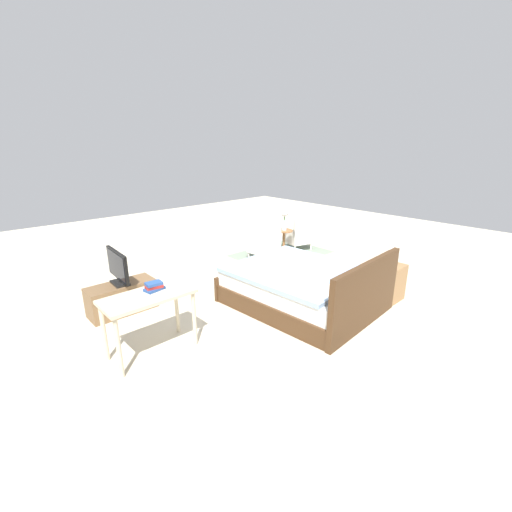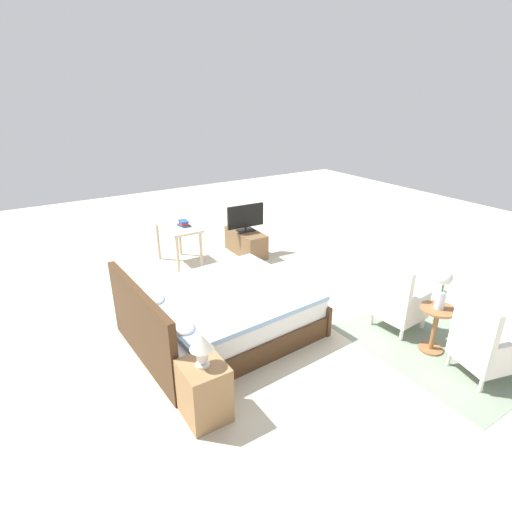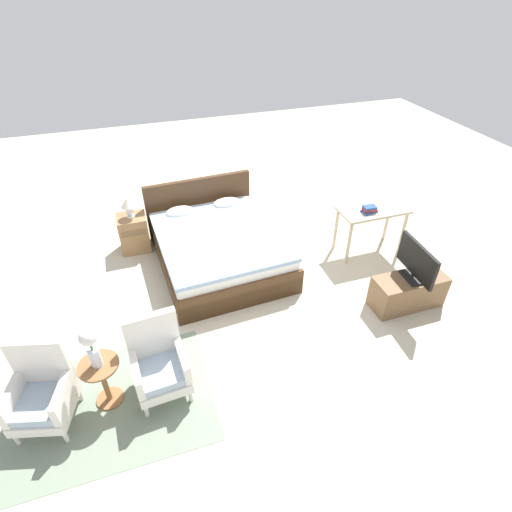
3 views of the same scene
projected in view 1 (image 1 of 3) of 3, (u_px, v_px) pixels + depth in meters
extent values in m
plane|color=beige|center=(256.00, 288.00, 6.01)|extent=(16.00, 16.00, 0.00)
cube|color=gray|center=(281.00, 254.00, 7.90)|extent=(2.10, 1.50, 0.01)
cube|color=#472D19|center=(302.00, 296.00, 5.36)|extent=(1.84, 2.26, 0.28)
cube|color=white|center=(302.00, 281.00, 5.28)|extent=(1.77, 2.17, 0.24)
cube|color=#93B2D6|center=(298.00, 270.00, 5.29)|extent=(1.81, 2.00, 0.06)
cube|color=#472D19|center=(366.00, 296.00, 4.57)|extent=(1.76, 0.18, 0.96)
cube|color=#472D19|center=(254.00, 276.00, 6.04)|extent=(1.76, 0.16, 0.40)
ellipsoid|color=white|center=(361.00, 275.00, 4.99)|extent=(0.46, 0.31, 0.14)
ellipsoid|color=white|center=(332.00, 291.00, 4.46)|extent=(0.46, 0.31, 0.14)
cylinder|color=white|center=(300.00, 242.00, 8.54)|extent=(0.04, 0.04, 0.16)
cylinder|color=white|center=(284.00, 244.00, 8.34)|extent=(0.04, 0.04, 0.16)
cylinder|color=white|center=(311.00, 246.00, 8.16)|extent=(0.04, 0.04, 0.16)
cylinder|color=white|center=(295.00, 249.00, 7.95)|extent=(0.04, 0.04, 0.16)
cube|color=white|center=(298.00, 240.00, 8.20)|extent=(0.66, 0.66, 0.12)
cube|color=#A3B7CC|center=(298.00, 235.00, 8.17)|extent=(0.61, 0.61, 0.10)
cube|color=white|center=(304.00, 226.00, 7.89)|extent=(0.54, 0.22, 0.64)
cube|color=white|center=(306.00, 231.00, 8.25)|extent=(0.20, 0.51, 0.26)
cube|color=white|center=(290.00, 233.00, 8.04)|extent=(0.20, 0.51, 0.26)
cylinder|color=white|center=(263.00, 251.00, 7.82)|extent=(0.04, 0.04, 0.16)
cylinder|color=white|center=(249.00, 255.00, 7.50)|extent=(0.04, 0.04, 0.16)
cylinder|color=white|center=(278.00, 255.00, 7.52)|extent=(0.04, 0.04, 0.16)
cylinder|color=white|center=(264.00, 260.00, 7.20)|extent=(0.04, 0.04, 0.16)
cube|color=white|center=(264.00, 249.00, 7.47)|extent=(0.58, 0.58, 0.12)
cube|color=#A3B7CC|center=(264.00, 244.00, 7.43)|extent=(0.53, 0.53, 0.10)
cube|color=white|center=(272.00, 234.00, 7.20)|extent=(0.54, 0.12, 0.64)
cube|color=white|center=(271.00, 239.00, 7.57)|extent=(0.11, 0.52, 0.26)
cube|color=white|center=(256.00, 243.00, 7.24)|extent=(0.11, 0.52, 0.26)
cylinder|color=#936038|center=(283.00, 254.00, 7.85)|extent=(0.28, 0.28, 0.03)
cylinder|color=#936038|center=(284.00, 242.00, 7.77)|extent=(0.06, 0.06, 0.53)
cylinder|color=#936038|center=(284.00, 231.00, 7.68)|extent=(0.40, 0.40, 0.02)
cylinder|color=silver|center=(284.00, 225.00, 7.64)|extent=(0.11, 0.11, 0.22)
cylinder|color=#477538|center=(284.00, 218.00, 7.59)|extent=(0.02, 0.02, 0.10)
sphere|color=silver|center=(285.00, 213.00, 7.55)|extent=(0.17, 0.17, 0.17)
cube|color=#997047|center=(388.00, 282.00, 5.51)|extent=(0.44, 0.40, 0.59)
cube|color=brown|center=(377.00, 272.00, 5.61)|extent=(0.37, 0.01, 0.09)
cylinder|color=silver|center=(391.00, 264.00, 5.41)|extent=(0.13, 0.13, 0.02)
ellipsoid|color=silver|center=(391.00, 259.00, 5.39)|extent=(0.11, 0.11, 0.16)
cone|color=silver|center=(393.00, 249.00, 5.34)|extent=(0.22, 0.22, 0.15)
cube|color=brown|center=(122.00, 298.00, 5.10)|extent=(0.96, 0.40, 0.45)
cube|color=black|center=(120.00, 283.00, 5.03)|extent=(0.22, 0.33, 0.03)
cylinder|color=black|center=(120.00, 280.00, 5.01)|extent=(0.04, 0.04, 0.05)
cube|color=black|center=(118.00, 265.00, 4.94)|extent=(0.08, 0.74, 0.43)
cube|color=black|center=(116.00, 265.00, 4.92)|extent=(0.04, 0.69, 0.38)
cylinder|color=beige|center=(177.00, 307.00, 4.51)|extent=(0.05, 0.05, 0.72)
cylinder|color=beige|center=(104.00, 333.00, 3.90)|extent=(0.05, 0.05, 0.72)
cylinder|color=beige|center=(194.00, 319.00, 4.22)|extent=(0.05, 0.05, 0.72)
cylinder|color=beige|center=(119.00, 348.00, 3.61)|extent=(0.05, 0.05, 0.72)
cube|color=beige|center=(148.00, 296.00, 3.94)|extent=(1.04, 0.52, 0.04)
cube|color=#284C8E|center=(154.00, 289.00, 4.06)|extent=(0.24, 0.18, 0.03)
cube|color=#AD2823|center=(154.00, 286.00, 4.05)|extent=(0.21, 0.14, 0.04)
cube|color=#284C8E|center=(154.00, 284.00, 4.04)|extent=(0.19, 0.14, 0.03)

